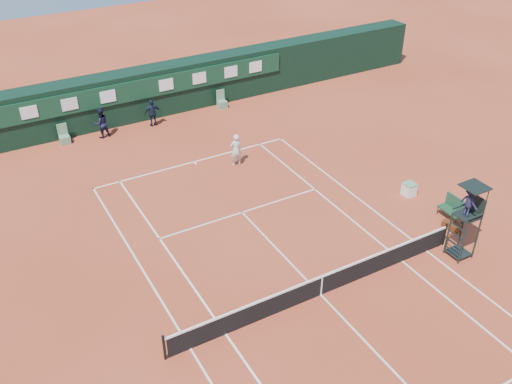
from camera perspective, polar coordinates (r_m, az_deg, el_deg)
ground at (r=22.50m, az=6.48°, el=-10.17°), size 90.00×90.00×0.00m
court_lines at (r=22.49m, az=6.48°, el=-10.16°), size 11.05×23.85×0.01m
tennis_net at (r=22.16m, az=6.56°, el=-9.21°), size 12.90×0.10×1.10m
back_wall at (r=36.07m, az=-10.90°, el=9.76°), size 40.00×1.65×3.00m
linesman_chair_left at (r=34.28m, az=-18.61°, el=5.13°), size 0.55×0.50×1.15m
linesman_chair_right at (r=37.01m, az=-3.43°, el=8.90°), size 0.55×0.50×1.15m
umpire_chair at (r=24.25m, az=20.53°, el=-1.42°), size 0.96×0.95×3.42m
player_bench at (r=27.50m, az=19.11°, el=-1.47°), size 0.55×1.20×1.10m
tennis_bag at (r=27.05m, az=18.94°, el=-3.22°), size 0.51×0.86×0.30m
cooler at (r=28.79m, az=15.07°, el=0.28°), size 0.57×0.57×0.65m
tennis_ball at (r=29.37m, az=4.92°, el=1.42°), size 0.06×0.06×0.06m
player at (r=30.07m, az=-2.01°, el=4.23°), size 0.69×0.48×1.80m
ball_kid_left at (r=34.12m, az=-15.23°, el=6.68°), size 0.95×0.78×1.79m
ball_kid_right at (r=34.83m, az=-10.30°, el=7.78°), size 1.01×0.46×1.69m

